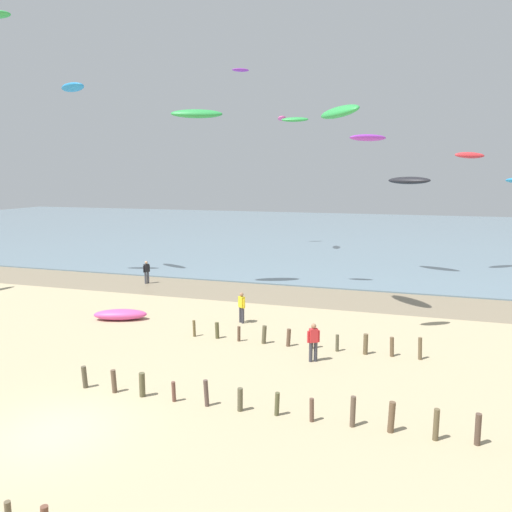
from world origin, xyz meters
name	(u,v)px	position (x,y,z in m)	size (l,w,h in m)	color
ground_plane	(55,432)	(0.00, 0.00, 0.00)	(160.00, 160.00, 0.00)	tan
wet_sand_strip	(249,292)	(0.00, 19.76, 0.00)	(120.00, 5.50, 0.01)	#84755B
sea	(332,232)	(0.00, 57.51, 0.05)	(160.00, 70.00, 0.10)	slate
groyne_near	(360,415)	(9.18, 3.11, 0.45)	(20.34, 0.35, 1.03)	brown
groyne_mid	(306,339)	(6.02, 9.98, 0.44)	(10.99, 0.30, 1.00)	brown
person_mid_beach	(242,307)	(1.85, 12.85, 0.92)	(0.48, 0.39, 1.71)	#383842
person_by_waterline	(313,341)	(6.67, 8.37, 0.92)	(0.51, 0.36, 1.71)	#383842
person_left_flank	(147,271)	(-8.18, 20.22, 0.92)	(0.36, 0.51, 1.71)	#4C4C56
grounded_kite	(120,315)	(-4.85, 11.39, 0.30)	(2.95, 1.06, 0.59)	#E54C99
kite_aloft_1	(409,180)	(10.21, 29.74, 7.61)	(3.53, 1.13, 0.56)	black
kite_aloft_2	(73,87)	(-14.75, 21.52, 14.67)	(3.12, 1.00, 0.50)	#2384D1
kite_aloft_3	(197,114)	(-3.62, 19.65, 12.10)	(3.47, 1.11, 0.55)	green
kite_aloft_4	(282,118)	(-2.31, 37.63, 13.64)	(2.47, 0.79, 0.40)	#E54C99
kite_aloft_5	(368,138)	(8.35, 12.27, 9.75)	(1.86, 0.59, 0.30)	purple
kite_aloft_9	(240,70)	(-7.49, 39.98, 19.03)	(1.82, 0.58, 0.29)	purple
kite_aloft_10	(339,112)	(6.42, 16.26, 11.46)	(3.48, 1.11, 0.56)	green
kite_aloft_11	(295,120)	(2.67, 21.71, 11.73)	(1.84, 0.59, 0.29)	green
kite_aloft_13	(470,155)	(14.77, 31.70, 9.60)	(2.90, 0.93, 0.46)	red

